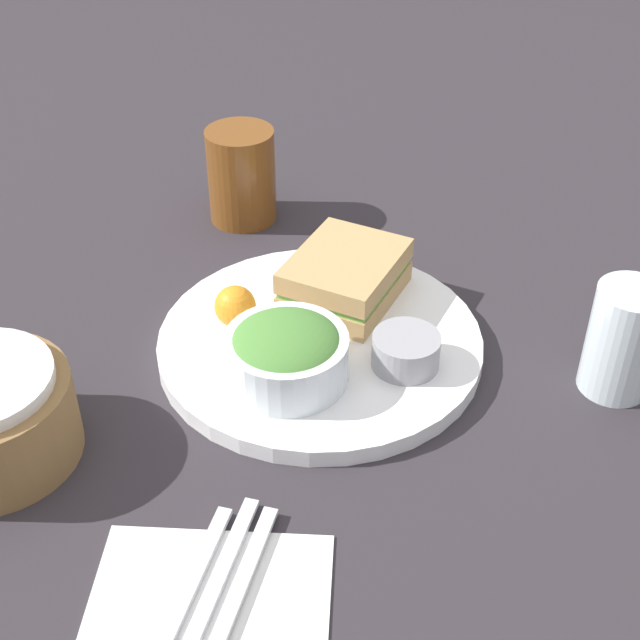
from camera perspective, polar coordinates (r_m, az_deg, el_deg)
ground_plane at (r=0.90m, az=0.00°, el=-1.93°), size 4.00×4.00×0.00m
plate at (r=0.90m, az=0.00°, el=-1.48°), size 0.32×0.32×0.02m
sandwich at (r=0.93m, az=1.62°, el=2.76°), size 0.16×0.14×0.05m
salad_bowl at (r=0.82m, az=-2.17°, el=-2.10°), size 0.12×0.12×0.06m
dressing_cup at (r=0.85m, az=5.52°, el=-1.98°), size 0.07×0.07×0.03m
orange_wedge at (r=0.90m, az=-5.45°, el=0.89°), size 0.04×0.04×0.04m
drink_glass at (r=1.10m, az=-5.04°, el=9.20°), size 0.08×0.08×0.12m
napkin at (r=0.70m, az=-7.18°, el=-17.79°), size 0.14×0.18×0.00m
fork at (r=0.69m, az=-5.74°, el=-17.94°), size 0.19×0.05×0.01m
knife at (r=0.69m, az=-7.21°, el=-17.57°), size 0.20×0.05×0.01m
spoon at (r=0.70m, az=-8.65°, el=-17.20°), size 0.17×0.05×0.01m
water_glass at (r=0.87m, az=18.82°, el=-1.23°), size 0.07×0.07×0.11m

